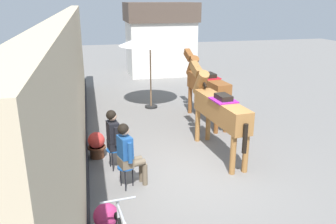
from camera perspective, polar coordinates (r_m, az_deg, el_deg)
ground_plane at (r=10.39m, az=-0.12°, el=-2.30°), size 40.00×40.00×0.00m
pub_facade_wall at (r=8.26m, az=-15.18°, el=2.78°), size 0.34×14.00×3.40m
distant_cottage at (r=17.55m, az=-1.32°, el=12.22°), size 3.40×2.60×3.50m
seated_visitor_near at (r=6.87m, az=-6.63°, el=-6.63°), size 0.61×0.48×1.39m
seated_visitor_far at (r=7.67m, az=-8.63°, el=-3.99°), size 0.61×0.48×1.39m
saddled_horse_near at (r=8.30m, az=8.36°, el=0.57°), size 0.64×3.00×2.06m
saddled_horse_far at (r=10.59m, az=6.30°, el=4.53°), size 0.66×2.99×2.06m
flower_planter_near at (r=5.73m, az=-10.20°, el=-17.51°), size 0.43×0.43×0.64m
flower_planter_far at (r=8.44m, az=-11.79°, el=-5.30°), size 0.43×0.43×0.64m
cafe_parasol at (r=11.67m, az=-3.00°, el=11.90°), size 2.10×2.10×2.58m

